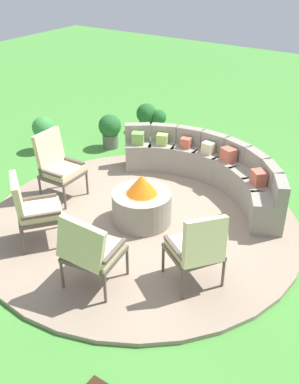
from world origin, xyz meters
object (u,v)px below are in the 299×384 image
fire_pit (142,204)px  potted_plant_2 (44,132)px  lounge_chair_front_left (57,164)px  potted_plant_3 (110,129)px  lounge_chair_back_left (90,249)px  potted_plant_5 (146,116)px  curved_stone_bench (209,169)px  lounge_chair_front_right (33,208)px  lounge_chair_back_right (197,247)px  potted_plant_0 (159,120)px

fire_pit → potted_plant_2: bearing=160.0°
lounge_chair_front_left → potted_plant_3: 2.14m
lounge_chair_back_left → potted_plant_5: (-2.27, 4.53, -0.27)m
curved_stone_bench → lounge_chair_front_left: (-1.83, -1.59, 0.24)m
curved_stone_bench → potted_plant_5: bearing=145.5°
lounge_chair_front_right → lounge_chair_front_left: bearing=157.7°
fire_pit → potted_plant_2: fire_pit is taller
lounge_chair_back_right → potted_plant_2: 4.75m
curved_stone_bench → potted_plant_5: size_ratio=5.36×
fire_pit → lounge_chair_front_left: (-1.50, -0.12, 0.27)m
fire_pit → lounge_chair_back_right: (1.29, -0.76, 0.24)m
potted_plant_2 → fire_pit: bearing=-20.0°
potted_plant_0 → potted_plant_2: size_ratio=0.73×
lounge_chair_front_right → potted_plant_2: 3.17m
curved_stone_bench → lounge_chair_front_left: 2.43m
fire_pit → potted_plant_5: fire_pit is taller
curved_stone_bench → lounge_chair_front_left: bearing=-138.9°
lounge_chair_front_left → potted_plant_3: lounge_chair_front_left is taller
potted_plant_3 → potted_plant_5: 1.13m
potted_plant_5 → lounge_chair_back_right: bearing=-49.4°
potted_plant_3 → potted_plant_5: (0.10, 1.12, -0.06)m
potted_plant_0 → lounge_chair_front_left: bearing=-86.4°
potted_plant_2 → curved_stone_bench: bearing=6.1°
lounge_chair_back_left → potted_plant_3: size_ratio=1.53×
curved_stone_bench → potted_plant_2: size_ratio=4.69×
potted_plant_3 → lounge_chair_front_left: bearing=-74.1°
lounge_chair_back_left → lounge_chair_front_right: bearing=158.6°
lounge_chair_back_right → potted_plant_0: 4.91m
lounge_chair_front_right → lounge_chair_back_right: lounge_chair_front_right is taller
lounge_chair_front_right → lounge_chair_back_left: 1.23m
lounge_chair_back_right → lounge_chair_front_left: bearing=110.3°
fire_pit → lounge_chair_back_left: 1.52m
fire_pit → lounge_chair_front_left: 1.53m
fire_pit → lounge_chair_front_right: lounge_chair_front_right is taller
lounge_chair_front_left → potted_plant_5: bearing=-173.1°
lounge_chair_front_left → lounge_chair_back_right: lounge_chair_front_left is taller
fire_pit → lounge_chair_back_right: 1.52m
curved_stone_bench → lounge_chair_front_right: bearing=-114.7°
fire_pit → lounge_chair_front_right: 1.52m
lounge_chair_back_left → potted_plant_2: lounge_chair_back_left is taller
lounge_chair_front_left → potted_plant_5: (-0.48, 3.17, -0.29)m
potted_plant_3 → potted_plant_5: size_ratio=1.12×
potted_plant_2 → potted_plant_0: bearing=55.9°
curved_stone_bench → lounge_chair_back_left: 2.96m
fire_pit → potted_plant_5: (-1.98, 3.06, -0.03)m
lounge_chair_front_left → potted_plant_2: (-1.56, 1.23, -0.24)m
potted_plant_0 → potted_plant_2: 2.43m
fire_pit → curved_stone_bench: bearing=77.6°
lounge_chair_front_left → potted_plant_5: size_ratio=1.78×
curved_stone_bench → lounge_chair_back_right: bearing=-66.5°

